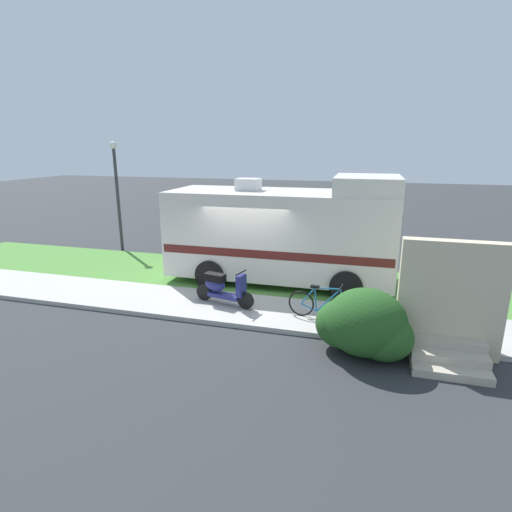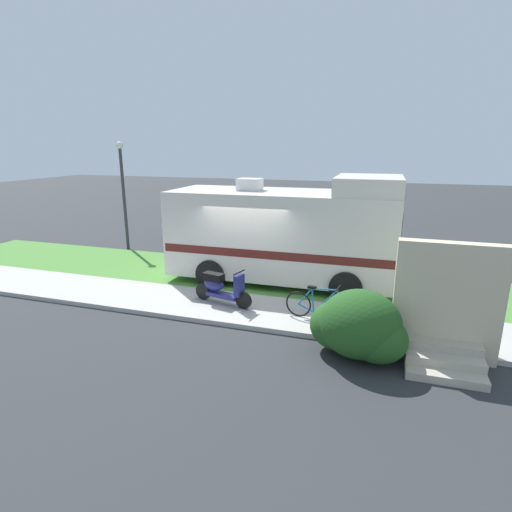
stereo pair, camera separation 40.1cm
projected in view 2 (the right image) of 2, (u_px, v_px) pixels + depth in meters
name	position (u px, v px, depth m)	size (l,w,h in m)	color
ground_plane	(243.00, 294.00, 11.75)	(80.00, 80.00, 0.00)	#2D3033
sidewalk	(228.00, 308.00, 10.63)	(24.00, 2.00, 0.12)	#ADAAA3
grass_strip	(259.00, 278.00, 13.12)	(24.00, 3.40, 0.08)	#4C8438
motorhome_rv	(285.00, 233.00, 12.37)	(6.82, 2.70, 3.35)	silver
scooter	(221.00, 287.00, 10.66)	(1.71, 0.64, 0.97)	black
bicycle	(319.00, 306.00, 9.64)	(1.66, 0.52, 0.88)	black
pickup_truck_near	(278.00, 223.00, 17.29)	(5.09, 2.27, 1.88)	#1E2328
porch_steps	(446.00, 315.00, 7.91)	(2.00, 1.26, 2.40)	#B2A893
bush_by_porch	(358.00, 327.00, 8.11)	(1.96, 1.47, 1.39)	#23511E
bottle_green	(404.00, 321.00, 9.44)	(0.07, 0.07, 0.25)	#B2B2B7
bottle_spare	(437.00, 333.00, 8.75)	(0.06, 0.06, 0.30)	#19722D
street_lamp_post	(123.00, 186.00, 16.24)	(0.28, 0.28, 4.32)	#333338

